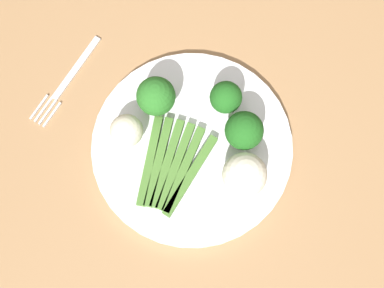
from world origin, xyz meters
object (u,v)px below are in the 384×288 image
object	(u,v)px
plate	(192,146)
cauliflower_back	(245,175)
broccoli_front	(156,96)
asparagus_bundle	(171,166)
broccoli_back_right	(244,131)
dining_table	(216,141)
cauliflower_front_left	(127,131)
fork	(67,81)
broccoli_left	(224,97)

from	to	relation	value
plate	cauliflower_back	bearing A→B (deg)	162.23
plate	broccoli_front	distance (m)	0.09
asparagus_bundle	broccoli_back_right	xyz separation A→B (m)	(-0.08, -0.07, 0.03)
dining_table	broccoli_back_right	world-z (taller)	broccoli_back_right
plate	broccoli_front	world-z (taller)	broccoli_front
plate	cauliflower_front_left	xyz separation A→B (m)	(0.09, 0.01, 0.03)
cauliflower_front_left	fork	world-z (taller)	cauliflower_front_left
broccoli_left	broccoli_front	bearing A→B (deg)	18.67
dining_table	broccoli_front	world-z (taller)	broccoli_front
broccoli_back_right	cauliflower_front_left	xyz separation A→B (m)	(0.16, 0.05, -0.01)
asparagus_bundle	cauliflower_back	distance (m)	0.11
dining_table	plate	xyz separation A→B (m)	(0.03, 0.05, 0.11)
dining_table	asparagus_bundle	world-z (taller)	asparagus_bundle
dining_table	plate	distance (m)	0.12
cauliflower_back	cauliflower_front_left	xyz separation A→B (m)	(0.18, -0.01, -0.01)
cauliflower_front_left	plate	bearing A→B (deg)	-171.08
asparagus_bundle	broccoli_back_right	world-z (taller)	broccoli_back_right
asparagus_bundle	cauliflower_back	world-z (taller)	cauliflower_back
asparagus_bundle	cauliflower_back	xyz separation A→B (m)	(-0.10, -0.01, 0.03)
broccoli_back_right	broccoli_left	distance (m)	0.06
broccoli_left	dining_table	bearing A→B (deg)	95.47
cauliflower_back	fork	bearing A→B (deg)	-13.00
asparagus_bundle	broccoli_back_right	size ratio (longest dim) A/B	2.08
asparagus_bundle	fork	xyz separation A→B (m)	(0.20, -0.08, -0.02)
cauliflower_back	broccoli_back_right	bearing A→B (deg)	-72.64
cauliflower_back	broccoli_left	bearing A→B (deg)	-59.51
broccoli_left	plate	bearing A→B (deg)	70.88
asparagus_bundle	cauliflower_front_left	world-z (taller)	cauliflower_front_left
broccoli_front	cauliflower_back	distance (m)	0.17
plate	fork	size ratio (longest dim) A/B	1.78
dining_table	broccoli_back_right	distance (m)	0.16
dining_table	plate	bearing A→B (deg)	61.52
plate	broccoli_front	bearing A→B (deg)	-32.05
dining_table	broccoli_back_right	bearing A→B (deg)	153.36
asparagus_bundle	cauliflower_front_left	xyz separation A→B (m)	(0.07, -0.03, 0.02)
broccoli_left	cauliflower_front_left	bearing A→B (deg)	36.52
plate	broccoli_left	distance (m)	0.09
asparagus_bundle	broccoli_front	distance (m)	0.10
cauliflower_back	fork	xyz separation A→B (m)	(0.30, -0.07, -0.04)
broccoli_front	cauliflower_back	xyz separation A→B (m)	(-0.15, 0.07, -0.01)
broccoli_back_right	fork	size ratio (longest dim) A/B	0.40
broccoli_back_right	cauliflower_front_left	bearing A→B (deg)	16.10
dining_table	broccoli_front	bearing A→B (deg)	5.29
plate	asparagus_bundle	world-z (taller)	asparagus_bundle
broccoli_back_right	broccoli_left	world-z (taller)	broccoli_back_right
asparagus_bundle	cauliflower_back	size ratio (longest dim) A/B	2.23
dining_table	plate	world-z (taller)	plate
plate	broccoli_left	xyz separation A→B (m)	(-0.03, -0.07, 0.04)
broccoli_back_right	cauliflower_front_left	size ratio (longest dim) A/B	1.40
cauliflower_back	cauliflower_front_left	distance (m)	0.18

